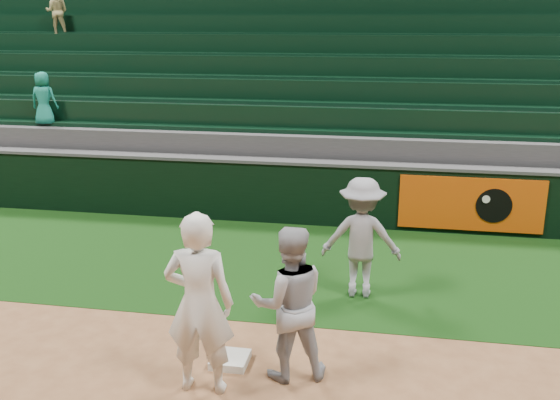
# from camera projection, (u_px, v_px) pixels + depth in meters

# --- Properties ---
(ground) EXTENTS (70.00, 70.00, 0.00)m
(ground) POSITION_uv_depth(u_px,v_px,m) (252.00, 359.00, 7.38)
(ground) COLOR brown
(ground) RESTS_ON ground
(foul_grass) EXTENTS (36.00, 4.20, 0.01)m
(foul_grass) POSITION_uv_depth(u_px,v_px,m) (292.00, 264.00, 10.22)
(foul_grass) COLOR black
(foul_grass) RESTS_ON ground
(first_base) EXTENTS (0.42, 0.42, 0.09)m
(first_base) POSITION_uv_depth(u_px,v_px,m) (230.00, 360.00, 7.28)
(first_base) COLOR silver
(first_base) RESTS_ON ground
(first_baseman) EXTENTS (0.76, 0.52, 2.02)m
(first_baseman) POSITION_uv_depth(u_px,v_px,m) (199.00, 304.00, 6.52)
(first_baseman) COLOR white
(first_baseman) RESTS_ON ground
(baserunner) EXTENTS (1.03, 0.91, 1.77)m
(baserunner) POSITION_uv_depth(u_px,v_px,m) (289.00, 303.00, 6.82)
(baserunner) COLOR #A8ABB3
(baserunner) RESTS_ON ground
(base_coach) EXTENTS (1.14, 0.66, 1.75)m
(base_coach) POSITION_uv_depth(u_px,v_px,m) (361.00, 238.00, 8.85)
(base_coach) COLOR gray
(base_coach) RESTS_ON foul_grass
(field_wall) EXTENTS (36.00, 0.45, 1.25)m
(field_wall) POSITION_uv_depth(u_px,v_px,m) (312.00, 192.00, 12.11)
(field_wall) COLOR black
(field_wall) RESTS_ON ground
(stadium_seating) EXTENTS (36.00, 5.95, 5.44)m
(stadium_seating) POSITION_uv_depth(u_px,v_px,m) (331.00, 110.00, 15.38)
(stadium_seating) COLOR #37373A
(stadium_seating) RESTS_ON ground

